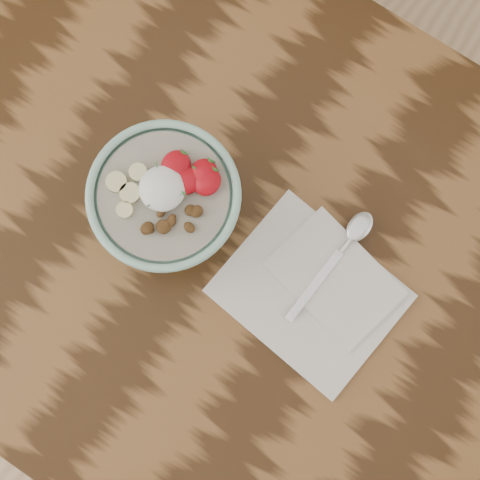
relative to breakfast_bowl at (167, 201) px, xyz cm
name	(u,v)px	position (x,y,z in cm)	size (l,w,h in cm)	color
table	(211,234)	(5.79, 1.14, -16.61)	(160.00, 90.00, 75.00)	#361F0D
breakfast_bowl	(167,201)	(0.00, 0.00, 0.00)	(21.34, 21.34, 14.49)	#96CAB6
napkin	(315,290)	(24.77, 1.67, -6.66)	(27.32, 23.56, 1.54)	silver
spoon	(348,241)	(24.91, 10.39, -5.32)	(3.93, 20.37, 1.06)	silver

